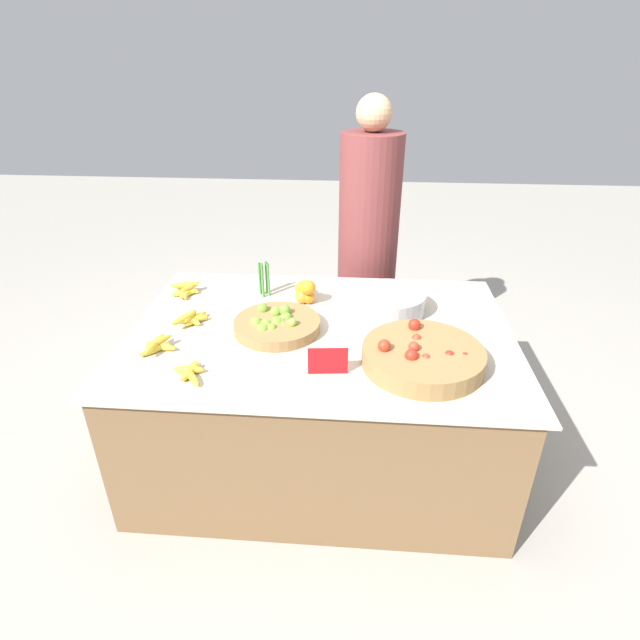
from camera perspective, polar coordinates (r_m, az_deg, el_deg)
name	(u,v)px	position (r m, az deg, el deg)	size (l,w,h in m)	color
ground_plane	(320,448)	(2.64, 0.00, -14.43)	(12.00, 12.00, 0.00)	#A39E93
market_table	(320,393)	(2.41, 0.00, -8.34)	(1.70, 1.19, 0.70)	brown
lime_bowl	(276,324)	(2.22, -5.04, -0.51)	(0.38, 0.38, 0.09)	olive
tomato_basket	(422,356)	(2.00, 11.63, -4.07)	(0.48, 0.48, 0.12)	olive
orange_pile	(305,291)	(2.46, -1.75, 3.32)	(0.11, 0.17, 0.13)	orange
metal_bowl	(390,302)	(2.38, 7.98, 2.04)	(0.33, 0.33, 0.10)	#B7B7BF
price_sign	(328,361)	(1.90, 0.91, -4.71)	(0.15, 0.02, 0.11)	red
veg_bundle	(265,279)	(2.53, -6.34, 4.65)	(0.06, 0.06, 0.17)	#4C8E42
banana_bunch_front_center	(186,290)	(2.63, -15.07, 3.33)	(0.15, 0.16, 0.06)	gold
banana_bunch_middle_right	(190,372)	(1.98, -14.64, -5.74)	(0.14, 0.17, 0.03)	gold
banana_bunch_front_right	(191,319)	(2.34, -14.51, 0.16)	(0.16, 0.19, 0.06)	gold
banana_bunch_front_left	(158,345)	(2.17, -18.07, -2.77)	(0.15, 0.16, 0.05)	gold
vendor_person	(368,250)	(3.04, 5.45, 7.93)	(0.35, 0.35, 1.60)	brown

